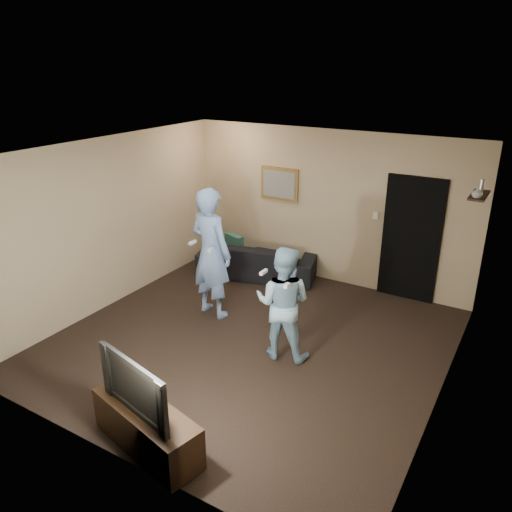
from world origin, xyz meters
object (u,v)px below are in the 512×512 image
Objects in this scene: tv_console at (147,428)px; television at (142,383)px; sofa at (257,260)px; wii_player_left at (211,253)px; wii_player_right at (283,303)px.

tv_console is 1.27× the size of television.
sofa reaches higher than tv_console.
wii_player_left is (-1.10, 2.67, 0.73)m from tv_console.
wii_player_right reaches higher than television.
television reaches higher than tv_console.
sofa is at bearing 127.79° from wii_player_right.
wii_player_left reaches higher than wii_player_right.
wii_player_right is at bearing 93.98° from television.
tv_console is 2.98m from wii_player_left.
sofa is 4.45m from television.
television is at bearing 91.32° from sofa.
tv_console is at bearing -99.17° from wii_player_right.
sofa is 1.60× the size of tv_console.
wii_player_right is (1.45, -0.49, -0.23)m from wii_player_left.
wii_player_left is at bearing 161.54° from wii_player_right.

